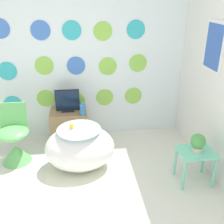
{
  "coord_description": "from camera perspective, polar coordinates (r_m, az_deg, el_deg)",
  "views": [
    {
      "loc": [
        0.07,
        -1.84,
        2.13
      ],
      "look_at": [
        0.43,
        0.97,
        0.84
      ],
      "focal_mm": 42.0,
      "sensor_mm": 36.0,
      "label": 1
    }
  ],
  "objects": [
    {
      "name": "bathtub",
      "position": [
        3.45,
        -6.99,
        -7.75
      ],
      "size": [
        0.9,
        0.68,
        0.59
      ],
      "color": "white",
      "rests_on": "ground_plane"
    },
    {
      "name": "chair",
      "position": [
        3.8,
        -20.4,
        -6.43
      ],
      "size": [
        0.42,
        0.42,
        0.8
      ],
      "color": "#66C166",
      "rests_on": "ground_plane"
    },
    {
      "name": "wall_right",
      "position": [
        3.38,
        21.91,
        8.66
      ],
      "size": [
        0.06,
        3.01,
        2.6
      ],
      "color": "silver",
      "rests_on": "ground_plane"
    },
    {
      "name": "rubber_duck",
      "position": [
        3.3,
        -8.82,
        -3.02
      ],
      "size": [
        0.06,
        0.06,
        0.07
      ],
      "color": "yellow",
      "rests_on": "bathtub"
    },
    {
      "name": "tv_cabinet",
      "position": [
        4.07,
        -9.27,
        -3.12
      ],
      "size": [
        0.53,
        0.42,
        0.52
      ],
      "color": "#8E704C",
      "rests_on": "ground_plane"
    },
    {
      "name": "rug",
      "position": [
        3.5,
        -6.14,
        -13.01
      ],
      "size": [
        0.95,
        0.75,
        0.01
      ],
      "color": "silver",
      "rests_on": "ground_plane"
    },
    {
      "name": "wall_back_dotted",
      "position": [
        3.96,
        -8.31,
        12.15
      ],
      "size": [
        4.34,
        0.05,
        2.6
      ],
      "color": "white",
      "rests_on": "ground_plane"
    },
    {
      "name": "side_table",
      "position": [
        3.31,
        17.76,
        -9.31
      ],
      "size": [
        0.42,
        0.34,
        0.43
      ],
      "color": "#72D8B7",
      "rests_on": "ground_plane"
    },
    {
      "name": "vase",
      "position": [
        3.78,
        -6.44,
        0.6
      ],
      "size": [
        0.08,
        0.08,
        0.18
      ],
      "color": "#2D72B7",
      "rests_on": "tv_cabinet"
    },
    {
      "name": "tv",
      "position": [
        3.9,
        -9.68,
        2.26
      ],
      "size": [
        0.35,
        0.12,
        0.33
      ],
      "color": "black",
      "rests_on": "tv_cabinet"
    },
    {
      "name": "potted_plant_left",
      "position": [
        3.21,
        18.22,
        -6.27
      ],
      "size": [
        0.18,
        0.18,
        0.22
      ],
      "color": "beige",
      "rests_on": "side_table"
    }
  ]
}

